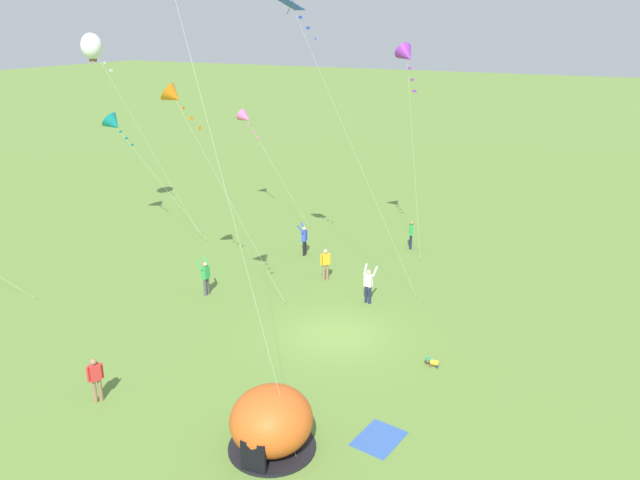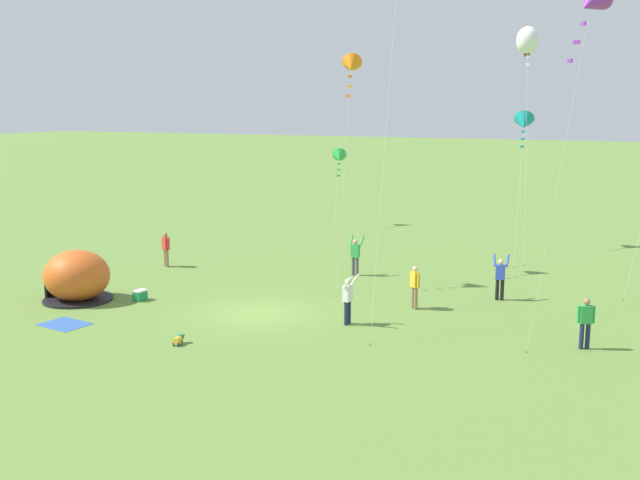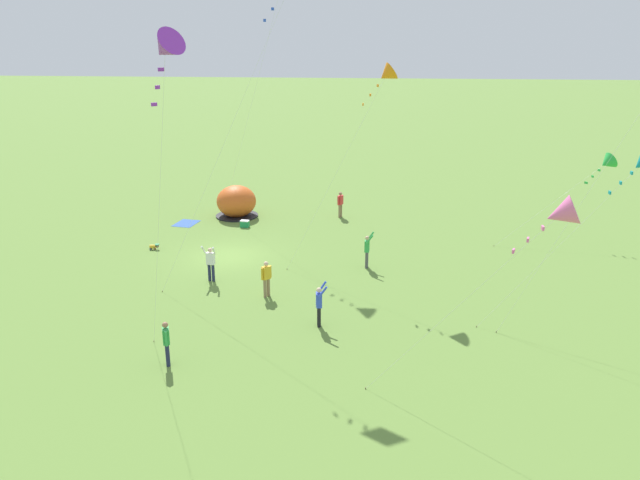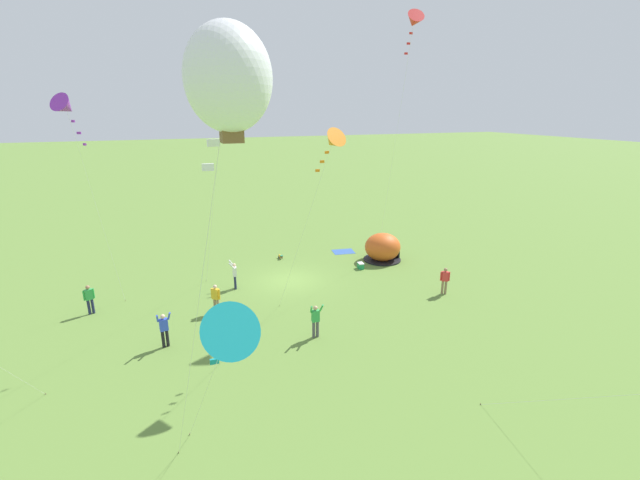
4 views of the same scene
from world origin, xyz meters
name	(u,v)px [view 2 (image 2 of 4)]	position (x,y,z in m)	size (l,w,h in m)	color
ground_plane	(258,313)	(0.00, 0.00, 0.00)	(300.00, 300.00, 0.00)	olive
popup_tent	(77,277)	(-7.74, -1.36, 1.00)	(2.81, 2.81, 2.10)	#D8591E
picnic_blanket	(65,324)	(-5.77, -4.24, 0.01)	(1.70, 1.30, 0.01)	#3359A5
cooler_box	(140,295)	(-5.40, -0.30, 0.22)	(0.42, 0.57, 0.44)	#1E8C4C
toddler_crawling	(179,339)	(-0.59, -4.44, 0.18)	(0.29, 0.55, 0.32)	gold
person_strolling	(586,321)	(11.89, 0.71, 0.96)	(0.56, 0.36, 1.72)	#1E2347
person_watching_sky	(355,255)	(1.00, 7.62, 1.00)	(0.68, 0.48, 1.89)	#4C4C51
person_flying_kite	(348,298)	(3.71, 0.07, 1.00)	(0.52, 0.67, 1.89)	#1E2347
person_center_field	(415,285)	(5.29, 3.14, 0.96)	(0.47, 0.43, 1.72)	#8C7251
person_arms_raised	(500,276)	(8.10, 5.89, 1.00)	(0.67, 0.53, 1.89)	black
person_far_back	(166,248)	(-8.28, 5.52, 0.96)	(0.54, 0.38, 1.72)	#8C7251
kite_white	(528,40)	(6.56, 19.22, 11.45)	(2.01, 6.72, 12.22)	silver
kite_green	(339,157)	(-5.54, 21.10, 4.52)	(2.97, 7.02, 5.12)	silver
kite_orange	(351,66)	(0.44, 8.31, 9.71)	(1.92, 5.44, 10.30)	silver
kite_teal	(524,123)	(6.73, 18.29, 6.93)	(1.46, 6.65, 7.63)	silver
kite_purple	(591,2)	(11.39, 1.31, 11.13)	(1.94, 2.58, 11.79)	silver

